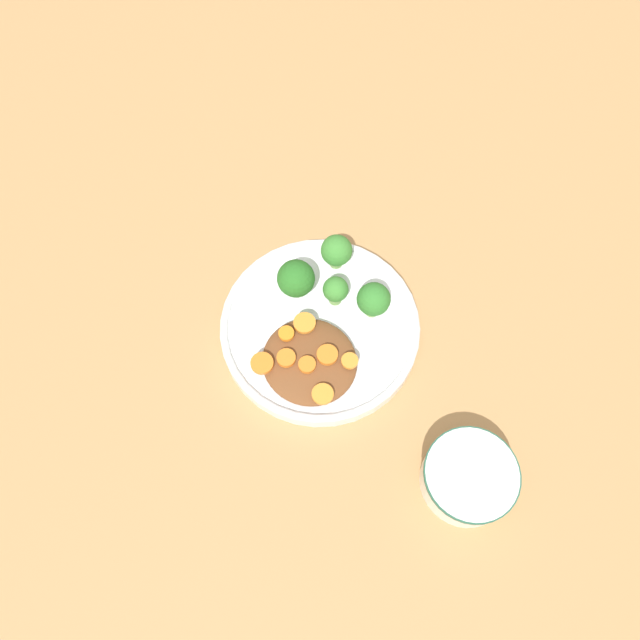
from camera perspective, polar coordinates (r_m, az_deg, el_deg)
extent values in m
plane|color=tan|center=(0.81, 0.00, -1.08)|extent=(4.00, 4.00, 0.00)
cylinder|color=white|center=(0.80, 0.00, -0.78)|extent=(0.25, 0.25, 0.02)
torus|color=white|center=(0.79, 0.00, -0.46)|extent=(0.25, 0.25, 0.01)
cylinder|color=white|center=(0.75, 13.39, -13.85)|extent=(0.10, 0.10, 0.05)
cylinder|color=#235B47|center=(0.73, 13.73, -13.54)|extent=(0.11, 0.11, 0.01)
cylinder|color=white|center=(0.73, 13.61, -13.65)|extent=(0.09, 0.09, 0.01)
ellipsoid|color=brown|center=(0.76, -0.96, -3.79)|extent=(0.12, 0.11, 0.02)
cylinder|color=#7FA85B|center=(0.80, -2.15, 2.93)|extent=(0.01, 0.01, 0.02)
sphere|color=#286B23|center=(0.77, -2.21, 3.81)|extent=(0.05, 0.05, 0.05)
cylinder|color=#759E51|center=(0.79, 4.80, 1.16)|extent=(0.02, 0.02, 0.02)
sphere|color=#337A2D|center=(0.77, 4.93, 1.91)|extent=(0.04, 0.04, 0.04)
cylinder|color=#759E51|center=(0.79, 1.40, 2.18)|extent=(0.02, 0.02, 0.02)
sphere|color=#3D8433|center=(0.78, 1.44, 2.83)|extent=(0.03, 0.03, 0.03)
cylinder|color=#759E51|center=(0.82, 1.49, 5.58)|extent=(0.02, 0.02, 0.02)
sphere|color=#3D8433|center=(0.80, 1.52, 6.38)|extent=(0.04, 0.04, 0.04)
cylinder|color=orange|center=(0.75, 0.68, -3.20)|extent=(0.03, 0.03, 0.01)
cylinder|color=orange|center=(0.73, 0.25, -6.79)|extent=(0.03, 0.03, 0.00)
cylinder|color=orange|center=(0.75, -3.24, -3.40)|extent=(0.02, 0.02, 0.01)
cylinder|color=orange|center=(0.74, -1.19, -4.11)|extent=(0.02, 0.02, 0.01)
cylinder|color=orange|center=(0.76, -1.42, -0.28)|extent=(0.03, 0.03, 0.01)
cylinder|color=orange|center=(0.76, -3.09, -1.25)|extent=(0.02, 0.02, 0.01)
cylinder|color=orange|center=(0.74, 2.74, -3.74)|extent=(0.02, 0.02, 0.00)
cylinder|color=orange|center=(0.75, -5.32, -3.96)|extent=(0.03, 0.03, 0.01)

